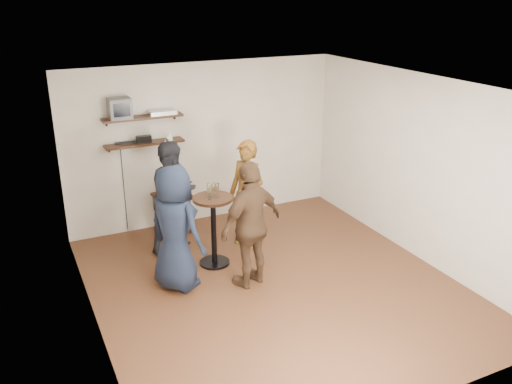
% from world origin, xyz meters
% --- Properties ---
extents(room, '(4.58, 5.08, 2.68)m').
position_xyz_m(room, '(0.00, 0.00, 1.30)').
color(room, '#432615').
rests_on(room, ground).
extents(shelf_upper, '(1.20, 0.25, 0.04)m').
position_xyz_m(shelf_upper, '(-1.00, 2.38, 1.85)').
color(shelf_upper, black).
rests_on(shelf_upper, room).
extents(shelf_lower, '(1.20, 0.25, 0.04)m').
position_xyz_m(shelf_lower, '(-1.00, 2.38, 1.45)').
color(shelf_lower, black).
rests_on(shelf_lower, room).
extents(crt_monitor, '(0.32, 0.30, 0.30)m').
position_xyz_m(crt_monitor, '(-1.33, 2.38, 2.02)').
color(crt_monitor, '#59595B').
rests_on(crt_monitor, shelf_upper).
extents(dvd_deck, '(0.40, 0.24, 0.06)m').
position_xyz_m(dvd_deck, '(-0.70, 2.38, 1.90)').
color(dvd_deck, silver).
rests_on(dvd_deck, shelf_upper).
extents(radio, '(0.22, 0.10, 0.10)m').
position_xyz_m(radio, '(-1.01, 2.38, 1.52)').
color(radio, black).
rests_on(radio, shelf_lower).
extents(power_strip, '(0.30, 0.05, 0.03)m').
position_xyz_m(power_strip, '(-1.29, 2.42, 1.48)').
color(power_strip, black).
rests_on(power_strip, shelf_lower).
extents(side_table, '(0.59, 0.59, 0.62)m').
position_xyz_m(side_table, '(-0.67, 2.20, 0.52)').
color(side_table, black).
rests_on(side_table, room).
extents(vase_lilies, '(0.20, 0.21, 1.04)m').
position_xyz_m(vase_lilies, '(-0.67, 2.20, 0.95)').
color(vase_lilies, silver).
rests_on(vase_lilies, side_table).
extents(drinks_table, '(0.55, 0.55, 1.01)m').
position_xyz_m(drinks_table, '(-0.48, 0.90, 0.65)').
color(drinks_table, black).
rests_on(drinks_table, room).
extents(wine_glass_fl, '(0.07, 0.07, 0.21)m').
position_xyz_m(wine_glass_fl, '(-0.54, 0.85, 1.15)').
color(wine_glass_fl, silver).
rests_on(wine_glass_fl, drinks_table).
extents(wine_glass_fr, '(0.07, 0.07, 0.20)m').
position_xyz_m(wine_glass_fr, '(-0.43, 0.88, 1.14)').
color(wine_glass_fr, silver).
rests_on(wine_glass_fr, drinks_table).
extents(wine_glass_bl, '(0.06, 0.06, 0.18)m').
position_xyz_m(wine_glass_bl, '(-0.51, 0.96, 1.13)').
color(wine_glass_bl, silver).
rests_on(wine_glass_bl, drinks_table).
extents(wine_glass_br, '(0.07, 0.07, 0.20)m').
position_xyz_m(wine_glass_br, '(-0.46, 0.90, 1.14)').
color(wine_glass_br, silver).
rests_on(wine_glass_br, drinks_table).
extents(person_plaid, '(0.62, 0.71, 1.63)m').
position_xyz_m(person_plaid, '(0.18, 1.25, 0.81)').
color(person_plaid, '#B82F15').
rests_on(person_plaid, room).
extents(person_dark, '(1.00, 0.92, 1.66)m').
position_xyz_m(person_dark, '(-0.82, 1.57, 0.83)').
color(person_dark, black).
rests_on(person_dark, room).
extents(person_navy, '(0.86, 0.96, 1.66)m').
position_xyz_m(person_navy, '(-1.14, 0.52, 0.83)').
color(person_navy, black).
rests_on(person_navy, room).
extents(person_brown, '(1.06, 0.71, 1.68)m').
position_xyz_m(person_brown, '(-0.24, 0.18, 0.84)').
color(person_brown, '#462F1E').
rests_on(person_brown, room).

